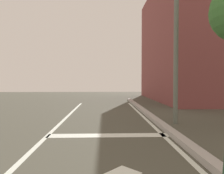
% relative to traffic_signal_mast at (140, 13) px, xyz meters
% --- Properties ---
extents(lane_line_center, '(0.12, 20.00, 0.01)m').
position_rel_traffic_signal_mast_xyz_m(lane_line_center, '(-2.76, -3.35, -3.80)').
color(lane_line_center, silver).
rests_on(lane_line_center, ground).
extents(lane_line_curbside, '(0.12, 20.00, 0.01)m').
position_rel_traffic_signal_mast_xyz_m(lane_line_curbside, '(0.39, -3.35, -3.80)').
color(lane_line_curbside, silver).
rests_on(lane_line_curbside, ground).
extents(stop_bar, '(3.30, 0.40, 0.01)m').
position_rel_traffic_signal_mast_xyz_m(stop_bar, '(-1.11, -1.50, -3.80)').
color(stop_bar, silver).
rests_on(stop_bar, ground).
extents(lane_arrow_head, '(0.71, 0.71, 0.01)m').
position_rel_traffic_signal_mast_xyz_m(lane_arrow_head, '(-0.95, -3.89, -3.80)').
color(lane_arrow_head, silver).
rests_on(lane_arrow_head, ground).
extents(curb_strip, '(0.24, 24.00, 0.14)m').
position_rel_traffic_signal_mast_xyz_m(curb_strip, '(0.64, -3.35, -3.73)').
color(curb_strip, '#A6A19C').
rests_on(curb_strip, ground).
extents(traffic_signal_mast, '(5.53, 0.34, 5.59)m').
position_rel_traffic_signal_mast_xyz_m(traffic_signal_mast, '(0.00, 0.00, 0.00)').
color(traffic_signal_mast, '#5E6559').
rests_on(traffic_signal_mast, ground).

